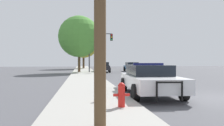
# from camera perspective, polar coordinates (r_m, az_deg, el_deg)

# --- Properties ---
(ground_plane) EXTENTS (110.00, 110.00, 0.00)m
(ground_plane) POSITION_cam_1_polar(r_m,az_deg,el_deg) (10.16, 25.18, -8.27)
(ground_plane) COLOR #4F4F54
(sidewalk_left) EXTENTS (3.00, 110.00, 0.13)m
(sidewalk_left) POSITION_cam_1_polar(r_m,az_deg,el_deg) (8.53, -5.25, -9.47)
(sidewalk_left) COLOR #A3A099
(sidewalk_left) RESTS_ON ground_plane
(police_car) EXTENTS (2.33, 5.10, 1.45)m
(police_car) POSITION_cam_1_polar(r_m,az_deg,el_deg) (10.10, 9.70, -4.09)
(police_car) COLOR white
(police_car) RESTS_ON ground_plane
(fire_hydrant) EXTENTS (0.51, 0.22, 0.75)m
(fire_hydrant) POSITION_cam_1_polar(r_m,az_deg,el_deg) (6.77, 2.49, -8.07)
(fire_hydrant) COLOR red
(fire_hydrant) RESTS_ON sidewalk_left
(traffic_light) EXTENTS (3.11, 0.35, 5.13)m
(traffic_light) POSITION_cam_1_polar(r_m,az_deg,el_deg) (28.33, -3.52, 4.89)
(traffic_light) COLOR #424247
(traffic_light) RESTS_ON sidewalk_left
(car_background_oncoming) EXTENTS (2.06, 3.97, 1.38)m
(car_background_oncoming) POSITION_cam_1_polar(r_m,az_deg,el_deg) (32.70, 5.25, -0.93)
(car_background_oncoming) COLOR navy
(car_background_oncoming) RESTS_ON ground_plane
(car_background_midblock) EXTENTS (2.29, 4.47, 1.41)m
(car_background_midblock) POSITION_cam_1_polar(r_m,az_deg,el_deg) (30.36, -2.38, -0.99)
(car_background_midblock) COLOR black
(car_background_midblock) RESTS_ON ground_plane
(tree_sidewalk_far) EXTENTS (6.25, 6.25, 8.32)m
(tree_sidewalk_far) POSITION_cam_1_polar(r_m,az_deg,el_deg) (44.21, -7.45, 5.38)
(tree_sidewalk_far) COLOR #4C3823
(tree_sidewalk_far) RESTS_ON sidewalk_left
(tree_sidewalk_mid) EXTENTS (5.37, 5.37, 7.29)m
(tree_sidewalk_mid) POSITION_cam_1_polar(r_m,az_deg,el_deg) (28.82, -8.59, 6.84)
(tree_sidewalk_mid) COLOR #4C3823
(tree_sidewalk_mid) RESTS_ON sidewalk_left
(traffic_cone) EXTENTS (0.30, 0.30, 0.49)m
(traffic_cone) POSITION_cam_1_polar(r_m,az_deg,el_deg) (7.69, -3.34, -8.18)
(traffic_cone) COLOR orange
(traffic_cone) RESTS_ON sidewalk_left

